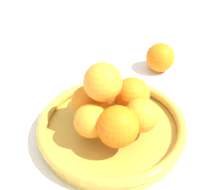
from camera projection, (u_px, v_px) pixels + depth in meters
ground_plane at (112, 134)px, 0.69m from camera, size 4.00×4.00×0.00m
fruit_bowl at (112, 127)px, 0.68m from camera, size 0.32×0.32×0.04m
orange_pile at (113, 103)px, 0.64m from camera, size 0.19×0.19×0.14m
stray_orange at (160, 58)px, 0.87m from camera, size 0.08×0.08×0.08m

